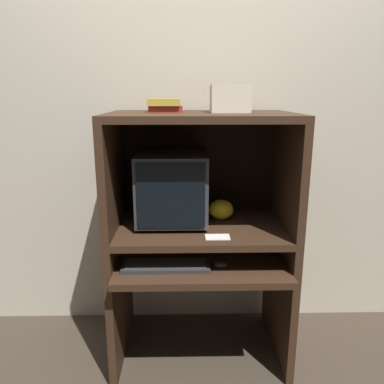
{
  "coord_description": "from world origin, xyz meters",
  "views": [
    {
      "loc": [
        -0.08,
        -1.64,
        1.49
      ],
      "look_at": [
        -0.05,
        0.32,
        0.97
      ],
      "focal_mm": 35.0,
      "sensor_mm": 36.0,
      "label": 1
    }
  ],
  "objects": [
    {
      "name": "storage_box",
      "position": [
        0.15,
        0.34,
        1.47
      ],
      "size": [
        0.2,
        0.17,
        0.14
      ],
      "color": "beige",
      "rests_on": "hutch_upper"
    },
    {
      "name": "snack_bag",
      "position": [
        0.12,
        0.39,
        0.85
      ],
      "size": [
        0.14,
        0.11,
        0.12
      ],
      "color": "gold",
      "rests_on": "desk_monitor_shelf"
    },
    {
      "name": "hutch_upper",
      "position": [
        0.0,
        0.36,
        1.2
      ],
      "size": [
        0.97,
        0.64,
        0.6
      ],
      "color": "#382316",
      "rests_on": "desk_monitor_shelf"
    },
    {
      "name": "keyboard",
      "position": [
        -0.18,
        0.11,
        0.65
      ],
      "size": [
        0.44,
        0.16,
        0.03
      ],
      "color": "#2D2D30",
      "rests_on": "desk_base"
    },
    {
      "name": "desk_monitor_shelf",
      "position": [
        0.0,
        0.32,
        0.76
      ],
      "size": [
        0.97,
        0.64,
        0.16
      ],
      "color": "#382316",
      "rests_on": "desk_base"
    },
    {
      "name": "crt_monitor",
      "position": [
        -0.15,
        0.37,
        1.0
      ],
      "size": [
        0.38,
        0.45,
        0.39
      ],
      "color": "#333338",
      "rests_on": "desk_monitor_shelf"
    },
    {
      "name": "wall_back",
      "position": [
        0.0,
        0.7,
        1.3
      ],
      "size": [
        6.0,
        0.06,
        2.6
      ],
      "color": "beige",
      "rests_on": "ground_plane"
    },
    {
      "name": "desk_base",
      "position": [
        0.0,
        0.27,
        0.4
      ],
      "size": [
        0.97,
        0.71,
        0.63
      ],
      "color": "#382316",
      "rests_on": "ground_plane"
    },
    {
      "name": "book_stack",
      "position": [
        -0.19,
        0.37,
        1.43
      ],
      "size": [
        0.18,
        0.13,
        0.07
      ],
      "color": "maroon",
      "rests_on": "hutch_upper"
    },
    {
      "name": "mouse",
      "position": [
        0.09,
        0.1,
        0.65
      ],
      "size": [
        0.07,
        0.05,
        0.03
      ],
      "color": "#28282B",
      "rests_on": "desk_base"
    },
    {
      "name": "paper_card",
      "position": [
        0.08,
        0.11,
        0.8
      ],
      "size": [
        0.12,
        0.08,
        0.0
      ],
      "color": "white",
      "rests_on": "desk_monitor_shelf"
    }
  ]
}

